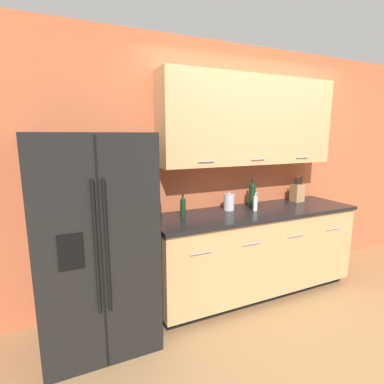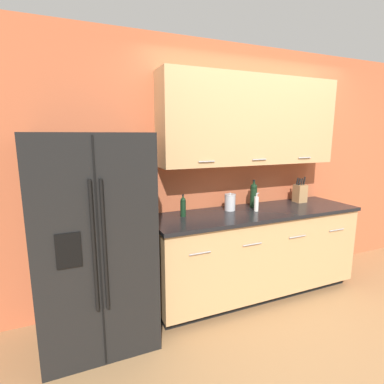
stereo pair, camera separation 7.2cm
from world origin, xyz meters
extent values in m
plane|color=#997047|center=(0.00, 0.00, 0.00)|extent=(14.00, 14.00, 0.00)
cube|color=#BC5B38|center=(0.00, 1.35, 1.30)|extent=(10.00, 0.05, 2.60)
cube|color=tan|center=(-0.14, 1.16, 1.82)|extent=(1.94, 0.32, 0.88)
cylinder|color=#99999E|center=(-0.72, 0.99, 1.45)|extent=(0.16, 0.01, 0.01)
cylinder|color=#99999E|center=(-0.14, 0.99, 1.45)|extent=(0.16, 0.01, 0.01)
cylinder|color=#99999E|center=(0.44, 0.99, 1.45)|extent=(0.16, 0.01, 0.01)
cube|color=black|center=(-0.14, 1.04, 0.04)|extent=(2.15, 0.54, 0.09)
cube|color=tan|center=(-0.14, 1.00, 0.49)|extent=(2.19, 0.62, 0.80)
cube|color=black|center=(-0.14, 0.99, 0.90)|extent=(2.21, 0.64, 0.03)
cylinder|color=#99999E|center=(-0.93, 0.68, 0.71)|extent=(0.20, 0.01, 0.01)
cylinder|color=#99999E|center=(-0.40, 0.68, 0.71)|extent=(0.20, 0.01, 0.01)
cylinder|color=#99999E|center=(0.13, 0.68, 0.71)|extent=(0.20, 0.01, 0.01)
cylinder|color=#99999E|center=(0.65, 0.68, 0.71)|extent=(0.20, 0.01, 0.01)
cube|color=black|center=(-1.75, 0.94, 0.85)|extent=(0.86, 0.74, 1.70)
cube|color=black|center=(-1.75, 0.56, 0.85)|extent=(0.01, 0.01, 1.67)
cylinder|color=black|center=(-1.78, 0.55, 0.94)|extent=(0.02, 0.02, 0.94)
cylinder|color=black|center=(-1.71, 0.55, 0.94)|extent=(0.02, 0.02, 0.94)
cube|color=black|center=(-1.94, 0.56, 0.94)|extent=(0.16, 0.01, 0.24)
cube|color=#A87A4C|center=(0.55, 1.14, 1.02)|extent=(0.12, 0.12, 0.20)
cylinder|color=black|center=(0.52, 1.15, 1.16)|extent=(0.02, 0.04, 0.08)
cylinder|color=black|center=(0.52, 1.12, 1.16)|extent=(0.02, 0.04, 0.08)
cylinder|color=black|center=(0.55, 1.15, 1.16)|extent=(0.02, 0.04, 0.07)
cylinder|color=black|center=(0.55, 1.12, 1.16)|extent=(0.01, 0.03, 0.08)
cylinder|color=black|center=(0.59, 1.15, 1.15)|extent=(0.02, 0.03, 0.07)
cylinder|color=black|center=(0.59, 1.12, 1.15)|extent=(0.02, 0.03, 0.06)
cylinder|color=black|center=(0.62, 1.15, 1.16)|extent=(0.02, 0.03, 0.09)
cylinder|color=black|center=(-0.08, 1.15, 1.02)|extent=(0.07, 0.07, 0.21)
sphere|color=black|center=(-0.08, 1.15, 1.14)|extent=(0.07, 0.07, 0.07)
cylinder|color=black|center=(-0.08, 1.15, 1.16)|extent=(0.02, 0.02, 0.07)
cylinder|color=black|center=(-0.08, 1.15, 1.21)|extent=(0.03, 0.03, 0.02)
cylinder|color=silver|center=(-0.15, 0.99, 1.00)|extent=(0.04, 0.04, 0.15)
cylinder|color=#B2B2B5|center=(-0.15, 0.99, 1.09)|extent=(0.02, 0.02, 0.04)
cylinder|color=#B2B2B5|center=(-0.14, 0.99, 1.11)|extent=(0.03, 0.01, 0.01)
cylinder|color=black|center=(-0.91, 1.09, 0.99)|extent=(0.05, 0.05, 0.15)
sphere|color=black|center=(-0.91, 1.09, 1.08)|extent=(0.05, 0.05, 0.05)
cylinder|color=black|center=(-0.91, 1.09, 1.09)|extent=(0.02, 0.02, 0.05)
cylinder|color=black|center=(-0.91, 1.09, 1.13)|extent=(0.02, 0.02, 0.01)
cylinder|color=#B7B7BA|center=(-0.38, 1.12, 1.00)|extent=(0.11, 0.11, 0.16)
cylinder|color=#B7B7BA|center=(-0.38, 1.12, 1.08)|extent=(0.11, 0.11, 0.01)
sphere|color=#B7B7BA|center=(-0.38, 1.12, 1.10)|extent=(0.02, 0.02, 0.02)
camera|label=1|loc=(-1.99, -1.44, 1.69)|focal=28.00mm
camera|label=2|loc=(-1.93, -1.47, 1.69)|focal=28.00mm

